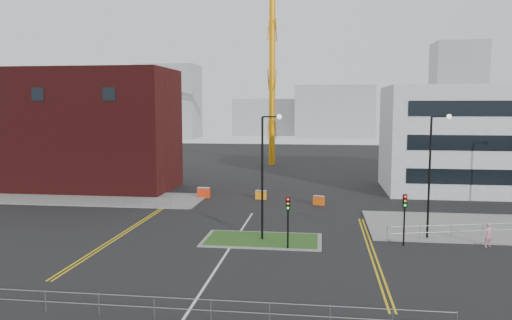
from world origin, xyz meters
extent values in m
plane|color=black|center=(0.00, 0.00, 0.00)|extent=(200.00, 200.00, 0.00)
cube|color=slate|center=(-20.00, 22.00, 0.06)|extent=(28.00, 8.00, 0.12)
cube|color=slate|center=(2.00, 8.00, 0.04)|extent=(8.60, 4.60, 0.08)
cube|color=#214316|center=(2.00, 8.00, 0.06)|extent=(8.00, 4.00, 0.12)
cube|color=#421110|center=(-20.00, 28.00, 7.00)|extent=(18.00, 10.00, 14.00)
cube|color=black|center=(-24.00, 22.98, 11.00)|extent=(1.40, 0.10, 1.40)
cube|color=black|center=(-16.00, 22.98, 11.00)|extent=(1.40, 0.10, 1.40)
cube|color=#421110|center=(-32.00, 28.00, 5.00)|extent=(6.00, 10.00, 10.00)
cube|color=#B0B2B5|center=(26.00, 32.00, 6.00)|extent=(25.00, 12.00, 12.00)
cylinder|color=orange|center=(-2.00, 55.00, 19.20)|extent=(1.00, 1.00, 38.40)
cylinder|color=black|center=(2.00, 8.00, 4.50)|extent=(0.16, 0.16, 9.00)
cylinder|color=black|center=(2.60, 8.00, 9.00)|extent=(1.20, 0.10, 0.10)
sphere|color=silver|center=(3.20, 8.00, 9.00)|extent=(0.36, 0.36, 0.36)
cylinder|color=black|center=(14.00, 10.00, 4.50)|extent=(0.16, 0.16, 9.00)
cylinder|color=black|center=(14.60, 10.00, 9.00)|extent=(1.20, 0.10, 0.10)
sphere|color=silver|center=(15.20, 10.00, 9.00)|extent=(0.36, 0.36, 0.36)
cylinder|color=black|center=(4.00, 6.00, 1.50)|extent=(0.12, 0.12, 3.00)
cube|color=black|center=(4.00, 6.00, 3.20)|extent=(0.28, 0.22, 0.90)
sphere|color=red|center=(4.00, 5.87, 3.50)|extent=(0.18, 0.18, 0.18)
sphere|color=orange|center=(4.00, 5.87, 3.20)|extent=(0.18, 0.18, 0.18)
sphere|color=#0CCC33|center=(4.00, 5.87, 2.90)|extent=(0.18, 0.18, 0.18)
cylinder|color=black|center=(12.00, 8.00, 1.50)|extent=(0.12, 0.12, 3.00)
cube|color=black|center=(12.00, 8.00, 3.20)|extent=(0.28, 0.22, 0.90)
sphere|color=red|center=(12.00, 7.87, 3.50)|extent=(0.18, 0.18, 0.18)
sphere|color=orange|center=(12.00, 7.87, 3.20)|extent=(0.18, 0.18, 0.18)
sphere|color=#0CCC33|center=(12.00, 7.87, 2.90)|extent=(0.18, 0.18, 0.18)
cylinder|color=gray|center=(0.00, -6.00, 1.05)|extent=(24.00, 0.04, 0.04)
cylinder|color=gray|center=(0.00, -6.00, 0.55)|extent=(24.00, 0.04, 0.04)
cylinder|color=gray|center=(-11.00, 18.00, 1.05)|extent=(6.00, 0.04, 0.04)
cylinder|color=gray|center=(-11.00, 18.00, 0.55)|extent=(6.00, 0.04, 0.04)
cylinder|color=gray|center=(-14.00, 18.00, 0.55)|extent=(0.05, 0.05, 1.10)
cylinder|color=gray|center=(-8.00, 18.00, 0.55)|extent=(0.05, 0.05, 1.10)
cylinder|color=gray|center=(11.00, 9.00, 0.55)|extent=(0.05, 0.05, 1.10)
cube|color=silver|center=(0.00, 2.00, 0.01)|extent=(0.15, 30.00, 0.01)
cube|color=gold|center=(-9.00, 10.00, 0.01)|extent=(0.12, 24.00, 0.01)
cube|color=gold|center=(-8.70, 10.00, 0.01)|extent=(0.12, 24.00, 0.01)
cube|color=gold|center=(9.50, 6.00, 0.01)|extent=(0.12, 20.00, 0.01)
cube|color=gold|center=(9.80, 6.00, 0.01)|extent=(0.12, 20.00, 0.01)
cube|color=gray|center=(-40.00, 120.00, 11.00)|extent=(18.00, 12.00, 22.00)
cube|color=gray|center=(10.00, 130.00, 8.00)|extent=(24.00, 12.00, 16.00)
cube|color=gray|center=(45.00, 125.00, 14.00)|extent=(14.00, 12.00, 28.00)
cube|color=gray|center=(-8.00, 140.00, 6.00)|extent=(30.00, 12.00, 12.00)
imported|color=pink|center=(17.78, 8.43, 0.86)|extent=(0.74, 0.65, 1.72)
cube|color=red|center=(-6.19, 24.00, 0.56)|extent=(1.35, 0.48, 1.12)
cube|color=silver|center=(-6.19, 24.00, 1.06)|extent=(1.35, 0.48, 0.13)
cube|color=orange|center=(-0.05, 24.00, 0.47)|extent=(1.17, 0.51, 0.94)
cube|color=silver|center=(-0.05, 24.00, 0.89)|extent=(1.17, 0.51, 0.11)
cube|color=#F2560D|center=(6.00, 21.69, 0.46)|extent=(1.16, 0.74, 0.92)
cube|color=silver|center=(6.00, 21.69, 0.87)|extent=(1.16, 0.74, 0.11)
camera|label=1|loc=(6.19, -27.21, 9.77)|focal=35.00mm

